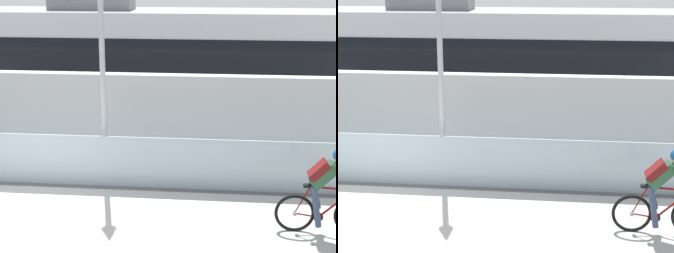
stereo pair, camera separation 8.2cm
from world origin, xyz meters
The scene contains 9 objects.
ground_plane centered at (0.00, 0.00, 0.00)m, with size 200.00×200.00×0.00m, color slate.
bike_path_deck centered at (0.00, 0.00, 0.01)m, with size 32.00×3.20×0.01m, color silver.
glass_parapet centered at (0.00, 1.85, 0.57)m, with size 32.00×0.05×1.14m, color silver.
concrete_barrier_wall centered at (0.00, 3.65, 1.09)m, with size 32.00×0.36×2.17m, color white.
tram_rail_near centered at (0.00, 6.13, 0.00)m, with size 32.00×0.08×0.01m, color #595654.
tram_rail_far centered at (0.00, 7.57, 0.00)m, with size 32.00×0.08×0.01m, color #595654.
tram centered at (2.02, 6.85, 1.89)m, with size 11.06×2.54×3.81m.
cyclist_on_bike centered at (5.81, 0.00, 0.80)m, with size 1.77×0.58×1.61m.
lamp_post_antenna centered at (1.36, 2.15, 3.29)m, with size 0.28×0.28×5.20m.
Camera 1 is at (3.96, -9.47, 4.64)m, focal length 59.81 mm.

